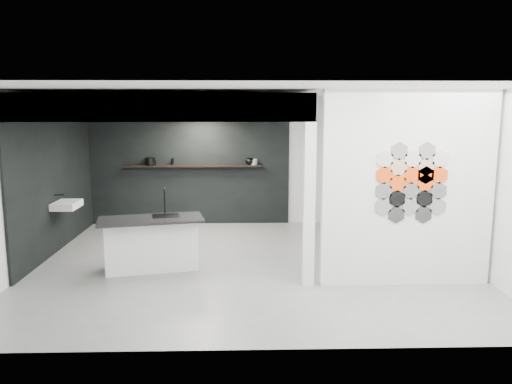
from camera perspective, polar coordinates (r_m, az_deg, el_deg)
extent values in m
cube|color=slate|center=(8.34, -0.64, -8.19)|extent=(7.00, 6.00, 0.01)
cube|color=silver|center=(7.42, 16.92, 0.32)|extent=(2.45, 0.15, 2.80)
cube|color=black|center=(11.06, -7.65, 2.38)|extent=(4.40, 0.04, 2.35)
cube|color=black|center=(9.65, -21.83, 0.74)|extent=(0.04, 4.00, 2.35)
cube|color=silver|center=(9.02, -9.17, 9.51)|extent=(4.40, 4.00, 0.40)
cube|color=silver|center=(7.14, 6.07, -1.50)|extent=(0.16, 0.16, 2.35)
cube|color=silver|center=(7.12, -11.21, 9.48)|extent=(4.40, 0.16, 0.40)
cube|color=silver|center=(9.44, -20.82, -1.39)|extent=(0.40, 0.60, 0.12)
cube|color=black|center=(10.93, -7.20, 2.97)|extent=(3.00, 0.15, 0.04)
cube|color=silver|center=(8.11, -11.84, -5.90)|extent=(1.49, 0.81, 0.81)
cube|color=black|center=(7.94, -11.93, -3.08)|extent=(1.72, 1.03, 0.04)
cube|color=black|center=(8.06, -10.29, -2.75)|extent=(0.49, 0.44, 0.01)
cylinder|color=black|center=(8.21, -10.41, -1.14)|extent=(0.03, 0.03, 0.38)
torus|color=black|center=(8.12, -10.42, 0.10)|extent=(0.05, 0.13, 0.13)
cylinder|color=black|center=(11.05, -12.01, 3.44)|extent=(0.27, 0.27, 0.17)
ellipsoid|color=black|center=(10.87, -0.71, 3.53)|extent=(0.23, 0.23, 0.16)
cylinder|color=gray|center=(10.88, -0.28, 3.39)|extent=(0.15, 0.15, 0.10)
cylinder|color=gray|center=(10.88, -0.11, 3.46)|extent=(0.11, 0.11, 0.13)
cylinder|color=black|center=(10.98, -9.53, 3.44)|extent=(0.07, 0.07, 0.15)
cylinder|color=black|center=(11.04, -11.59, 3.31)|extent=(0.10, 0.10, 0.11)
cylinder|color=silver|center=(7.27, 14.31, -1.65)|extent=(0.26, 0.02, 0.26)
cylinder|color=black|center=(7.23, 14.39, 0.10)|extent=(0.26, 0.02, 0.26)
cylinder|color=#F2430C|center=(7.20, 14.46, 1.87)|extent=(0.26, 0.02, 0.26)
cylinder|color=beige|center=(7.18, 14.53, 3.65)|extent=(0.26, 0.02, 0.26)
cylinder|color=#2D2D2D|center=(7.35, 15.74, -2.49)|extent=(0.26, 0.02, 0.26)
cylinder|color=black|center=(7.31, 15.82, -0.76)|extent=(0.26, 0.02, 0.26)
cylinder|color=#F2430C|center=(7.27, 15.90, 0.99)|extent=(0.26, 0.02, 0.26)
cylinder|color=tan|center=(7.24, 15.98, 2.75)|extent=(0.26, 0.02, 0.26)
cylinder|color=#66635E|center=(7.22, 16.06, 4.52)|extent=(0.26, 0.02, 0.26)
cylinder|color=silver|center=(7.39, 17.23, -1.61)|extent=(0.26, 0.02, 0.26)
cylinder|color=black|center=(7.35, 17.31, 0.12)|extent=(0.26, 0.02, 0.26)
cylinder|color=#F2430C|center=(7.32, 17.40, 1.86)|extent=(0.26, 0.02, 0.26)
cylinder|color=beige|center=(7.29, 17.49, 3.61)|extent=(0.26, 0.02, 0.26)
cylinder|color=#2D2D2D|center=(7.47, 18.60, -2.43)|extent=(0.26, 0.02, 0.26)
cylinder|color=black|center=(7.43, 18.69, -0.73)|extent=(0.26, 0.02, 0.26)
cylinder|color=#F2430C|center=(7.40, 18.78, 0.98)|extent=(0.26, 0.02, 0.26)
cylinder|color=tan|center=(7.37, 18.88, 2.71)|extent=(0.26, 0.02, 0.26)
cylinder|color=#66635E|center=(7.35, 18.97, 4.46)|extent=(0.26, 0.02, 0.26)
cylinder|color=silver|center=(7.52, 20.04, -1.56)|extent=(0.26, 0.02, 0.26)
cylinder|color=black|center=(7.48, 20.14, 0.13)|extent=(0.26, 0.02, 0.26)
cylinder|color=#F2430C|center=(7.45, 20.24, 1.84)|extent=(0.26, 0.02, 0.26)
cylinder|color=beige|center=(7.43, 20.34, 3.56)|extent=(0.26, 0.02, 0.26)
cylinder|color=#F2430C|center=(7.38, 18.83, 1.85)|extent=(0.26, 0.02, 0.26)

